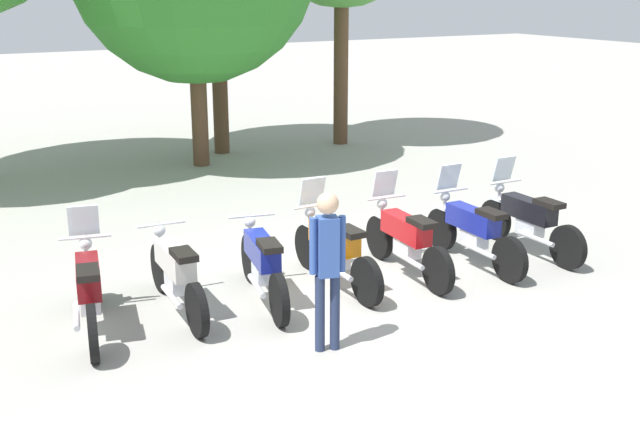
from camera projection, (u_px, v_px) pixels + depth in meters
name	position (u px, v px, depth m)	size (l,w,h in m)	color
ground_plane	(338.00, 287.00, 10.52)	(80.00, 80.00, 0.00)	#9E9B93
motorcycle_0	(89.00, 289.00, 9.08)	(0.75, 2.16, 1.37)	black
motorcycle_1	(176.00, 273.00, 9.62)	(0.62, 2.19, 0.99)	black
motorcycle_2	(262.00, 263.00, 9.95)	(0.74, 2.17, 0.99)	black
motorcycle_3	(334.00, 248.00, 10.46)	(0.62, 2.19, 1.37)	black
motorcycle_4	(406.00, 239.00, 10.86)	(0.62, 2.19, 1.37)	black
motorcycle_5	(472.00, 230.00, 11.25)	(0.62, 2.19, 1.37)	black
motorcycle_6	(528.00, 219.00, 11.75)	(0.62, 2.19, 1.37)	black
person_0	(328.00, 258.00, 8.44)	(0.41, 0.29, 1.81)	#232D4C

